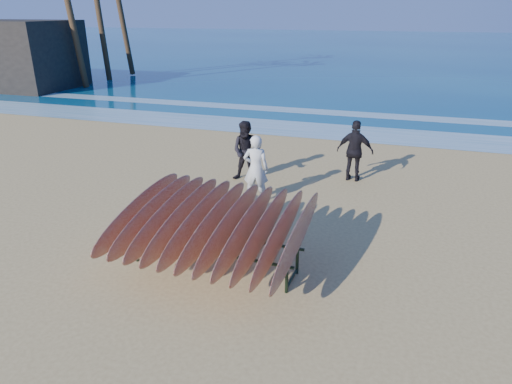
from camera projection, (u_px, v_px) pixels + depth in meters
The scene contains 9 objects.
ground at pixel (244, 251), 9.05m from camera, with size 120.00×120.00×0.00m, color tan.
ocean at pixel (385, 47), 57.72m from camera, with size 160.00×160.00×0.00m, color navy.
foam_near at pixel (326, 131), 17.90m from camera, with size 160.00×160.00×0.00m, color white.
foam_far at pixel (339, 113), 20.99m from camera, with size 160.00×160.00×0.00m, color white.
surfboard_rack at pixel (214, 224), 8.15m from camera, with size 3.33×3.16×1.42m.
person_white at pixel (256, 169), 11.09m from camera, with size 0.62×0.40×1.69m, color silver.
person_dark_a at pixel (247, 151), 12.47m from camera, with size 0.81×0.63×1.67m, color black.
person_dark_b at pixel (355, 151), 12.47m from camera, with size 0.99×0.41×1.70m, color black.
building at pixel (3, 54), 27.53m from camera, with size 8.67×4.82×3.85m, color #2D2823.
Camera 1 is at (2.62, -7.52, 4.46)m, focal length 32.00 mm.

